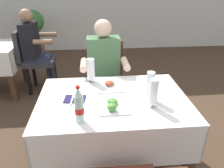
# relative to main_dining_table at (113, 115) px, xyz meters

# --- Properties ---
(main_dining_table) EXTENTS (1.23, 0.87, 0.75)m
(main_dining_table) POSITION_rel_main_dining_table_xyz_m (0.00, 0.00, 0.00)
(main_dining_table) COLOR white
(main_dining_table) RESTS_ON ground
(chair_far_diner_seat) EXTENTS (0.44, 0.50, 0.97)m
(chair_far_diner_seat) POSITION_rel_main_dining_table_xyz_m (-0.00, 0.83, -0.03)
(chair_far_diner_seat) COLOR #4C2319
(chair_far_diner_seat) RESTS_ON ground
(seated_diner_far) EXTENTS (0.50, 0.46, 1.26)m
(seated_diner_far) POSITION_rel_main_dining_table_xyz_m (-0.04, 0.72, 0.13)
(seated_diner_far) COLOR #282D42
(seated_diner_far) RESTS_ON ground
(plate_near_camera) EXTENTS (0.24, 0.24, 0.07)m
(plate_near_camera) POSITION_rel_main_dining_table_xyz_m (-0.02, -0.15, 0.19)
(plate_near_camera) COLOR white
(plate_near_camera) RESTS_ON main_dining_table
(plate_far_diner) EXTENTS (0.25, 0.25, 0.06)m
(plate_far_diner) POSITION_rel_main_dining_table_xyz_m (-0.01, 0.21, 0.18)
(plate_far_diner) COLOR white
(plate_far_diner) RESTS_ON main_dining_table
(beer_glass_left) EXTENTS (0.07, 0.07, 0.23)m
(beer_glass_left) POSITION_rel_main_dining_table_xyz_m (-0.18, 0.32, 0.29)
(beer_glass_left) COLOR white
(beer_glass_left) RESTS_ON main_dining_table
(beer_glass_middle) EXTENTS (0.07, 0.07, 0.24)m
(beer_glass_middle) POSITION_rel_main_dining_table_xyz_m (0.29, -0.04, 0.29)
(beer_glass_middle) COLOR white
(beer_glass_middle) RESTS_ON main_dining_table
(beer_glass_right) EXTENTS (0.07, 0.07, 0.23)m
(beer_glass_right) POSITION_rel_main_dining_table_xyz_m (0.29, -0.16, 0.29)
(beer_glass_right) COLOR white
(beer_glass_right) RESTS_ON main_dining_table
(cola_bottle_primary) EXTENTS (0.06, 0.06, 0.28)m
(cola_bottle_primary) POSITION_rel_main_dining_table_xyz_m (-0.26, -0.31, 0.29)
(cola_bottle_primary) COLOR silver
(cola_bottle_primary) RESTS_ON main_dining_table
(napkin_cutlery_set) EXTENTS (0.18, 0.19, 0.01)m
(napkin_cutlery_set) POSITION_rel_main_dining_table_xyz_m (-0.31, 0.01, 0.17)
(napkin_cutlery_set) COLOR #231E4C
(napkin_cutlery_set) RESTS_ON main_dining_table
(background_chair_right) EXTENTS (0.50, 0.44, 0.97)m
(background_chair_right) POSITION_rel_main_dining_table_xyz_m (-1.06, 1.71, -0.03)
(background_chair_right) COLOR #2D2D33
(background_chair_right) RESTS_ON ground
(background_patron) EXTENTS (0.46, 0.50, 1.26)m
(background_patron) POSITION_rel_main_dining_table_xyz_m (-1.01, 1.71, 0.13)
(background_patron) COLOR #282D42
(background_patron) RESTS_ON ground
(potted_plant_corner) EXTENTS (0.47, 0.47, 1.05)m
(potted_plant_corner) POSITION_rel_main_dining_table_xyz_m (-1.40, 3.29, 0.06)
(potted_plant_corner) COLOR brown
(potted_plant_corner) RESTS_ON ground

